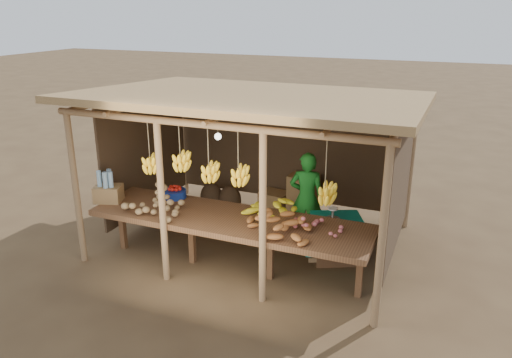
% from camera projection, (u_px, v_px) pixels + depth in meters
% --- Properties ---
extents(ground, '(60.00, 60.00, 0.00)m').
position_uv_depth(ground, '(256.00, 242.00, 7.86)').
color(ground, brown).
rests_on(ground, ground).
extents(stall_structure, '(4.70, 3.50, 2.43)m').
position_uv_depth(stall_structure, '(257.00, 124.00, 7.16)').
color(stall_structure, '#99744F').
rests_on(stall_structure, ground).
extents(counter, '(3.90, 1.05, 0.80)m').
position_uv_depth(counter, '(230.00, 222.00, 6.79)').
color(counter, brown).
rests_on(counter, ground).
extents(potato_heap, '(1.03, 0.80, 0.36)m').
position_uv_depth(potato_heap, '(154.00, 199.00, 6.91)').
color(potato_heap, olive).
rests_on(potato_heap, counter).
extents(sweet_potato_heap, '(1.00, 0.69, 0.36)m').
position_uv_depth(sweet_potato_heap, '(274.00, 219.00, 6.27)').
color(sweet_potato_heap, '#A8622B').
rests_on(sweet_potato_heap, counter).
extents(onion_heap, '(0.76, 0.56, 0.35)m').
position_uv_depth(onion_heap, '(316.00, 218.00, 6.32)').
color(onion_heap, '#C86162').
rests_on(onion_heap, counter).
extents(banana_pile, '(0.75, 0.61, 0.35)m').
position_uv_depth(banana_pile, '(273.00, 202.00, 6.83)').
color(banana_pile, yellow).
rests_on(banana_pile, counter).
extents(tomato_basin, '(0.34, 0.34, 0.18)m').
position_uv_depth(tomato_basin, '(175.00, 193.00, 7.46)').
color(tomato_basin, navy).
rests_on(tomato_basin, counter).
extents(bottle_box, '(0.45, 0.40, 0.48)m').
position_uv_depth(bottle_box, '(108.00, 189.00, 7.28)').
color(bottle_box, '#987144').
rests_on(bottle_box, counter).
extents(vendor, '(0.58, 0.44, 1.46)m').
position_uv_depth(vendor, '(307.00, 198.00, 7.64)').
color(vendor, '#1B7A23').
rests_on(vendor, ground).
extents(tarp_crate, '(0.89, 0.85, 0.84)m').
position_uv_depth(tarp_crate, '(336.00, 237.00, 7.22)').
color(tarp_crate, brown).
rests_on(tarp_crate, ground).
extents(carton_stack, '(1.05, 0.45, 0.76)m').
position_uv_depth(carton_stack, '(293.00, 198.00, 8.72)').
color(carton_stack, '#987144').
rests_on(carton_stack, ground).
extents(burlap_sacks, '(0.79, 0.41, 0.56)m').
position_uv_depth(burlap_sacks, '(221.00, 196.00, 9.07)').
color(burlap_sacks, '#4C3723').
rests_on(burlap_sacks, ground).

